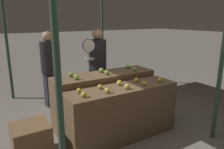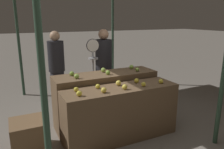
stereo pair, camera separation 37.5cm
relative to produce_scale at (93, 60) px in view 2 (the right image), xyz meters
The scene contains 22 objects.
ground_plane 1.63m from the produce_scale, 88.07° to the right, with size 60.00×60.00×0.00m, color gray.
display_counter_front 1.35m from the produce_scale, 88.07° to the right, with size 1.94×0.55×0.90m, color brown.
display_counter_back 0.86m from the produce_scale, 86.00° to the right, with size 1.94×0.55×1.00m, color brown.
apple_front_0 1.45m from the produce_scale, 119.11° to the right, with size 0.08×0.08×0.08m, color gold.
apple_front_1 1.33m from the produce_scale, 104.17° to the right, with size 0.08×0.08×0.08m, color yellow.
apple_front_2 1.29m from the produce_scale, 88.07° to the right, with size 0.09×0.09×0.09m, color yellow.
apple_front_3 1.34m from the produce_scale, 72.66° to the right, with size 0.07×0.07×0.07m, color gold.
apple_front_4 1.48m from the produce_scale, 58.85° to the right, with size 0.08×0.08×0.08m, color gold.
apple_front_5 1.26m from the produce_scale, 123.07° to the right, with size 0.07×0.07×0.07m, color gold.
apple_front_6 1.12m from the produce_scale, 107.21° to the right, with size 0.08×0.08×0.08m, color gold.
apple_front_7 1.06m from the produce_scale, 87.31° to the right, with size 0.09×0.09×0.09m, color yellow.
apple_front_8 1.14m from the produce_scale, 69.10° to the right, with size 0.08×0.08×0.08m, color gold.
apple_back_0 0.88m from the produce_scale, 129.61° to the right, with size 0.09×0.09×0.09m, color #8EB247.
apple_back_1 0.67m from the produce_scale, 87.30° to the right, with size 0.08×0.08×0.08m, color #84AD3D.
apple_back_2 0.94m from the produce_scale, 46.15° to the right, with size 0.08×0.08×0.08m, color #8EB247.
apple_back_3 0.74m from the produce_scale, 141.75° to the right, with size 0.08×0.08×0.08m, color #7AA338.
apple_back_4 0.47m from the produce_scale, 86.05° to the right, with size 0.09×0.09×0.09m, color #8EB247.
apple_back_5 0.80m from the produce_scale, 35.02° to the right, with size 0.09×0.09×0.09m, color #84AD3D.
produce_scale is the anchor object (origin of this frame).
person_vendor_at_scale 0.54m from the produce_scale, 41.70° to the left, with size 0.44×0.44×1.76m.
person_customer_left 1.06m from the produce_scale, 122.98° to the left, with size 0.43×0.43×1.71m.
wooden_crate_side 1.90m from the produce_scale, 146.55° to the right, with size 0.51×0.51×0.51m, color brown.
Camera 2 is at (-1.60, -2.97, 1.98)m, focal length 35.00 mm.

